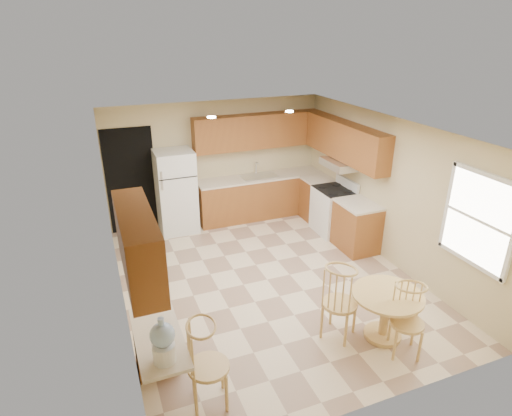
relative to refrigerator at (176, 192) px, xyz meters
name	(u,v)px	position (x,y,z in m)	size (l,w,h in m)	color
floor	(267,280)	(0.95, -2.40, -0.83)	(5.50, 5.50, 0.00)	beige
ceiling	(269,129)	(0.95, -2.40, 1.67)	(4.50, 5.50, 0.02)	white
wall_back	(216,161)	(0.95, 0.35, 0.42)	(4.50, 0.02, 2.50)	#C7B286
wall_front	(377,313)	(0.95, -5.15, 0.42)	(4.50, 0.02, 2.50)	#C7B286
wall_left	(115,234)	(-1.30, -2.40, 0.42)	(0.02, 5.50, 2.50)	#C7B286
wall_right	(389,191)	(3.20, -2.40, 0.42)	(0.02, 5.50, 2.50)	#C7B286
doorway	(131,181)	(-0.80, 0.34, 0.22)	(0.90, 0.02, 2.10)	black
base_cab_back	(261,197)	(1.83, 0.05, -0.40)	(2.75, 0.60, 0.87)	#955626
counter_back	(261,177)	(1.83, 0.05, 0.06)	(2.75, 0.63, 0.04)	beige
base_cab_right_a	(318,200)	(2.90, -0.54, -0.40)	(0.60, 0.59, 0.87)	#955626
counter_right_a	(319,179)	(2.90, -0.54, 0.06)	(0.63, 0.59, 0.04)	beige
base_cab_right_b	(356,227)	(2.90, -2.00, -0.40)	(0.60, 0.80, 0.87)	#955626
counter_right_b	(359,204)	(2.90, -2.00, 0.06)	(0.63, 0.80, 0.04)	beige
upper_cab_back	(258,131)	(1.83, 0.19, 1.02)	(2.75, 0.33, 0.70)	#955626
upper_cab_right	(345,141)	(3.04, -1.19, 1.02)	(0.33, 2.42, 0.70)	#955626
upper_cab_left	(138,244)	(-1.13, -4.00, 1.02)	(0.33, 1.40, 0.70)	#955626
sink	(260,176)	(1.80, 0.05, 0.08)	(0.78, 0.44, 0.01)	silver
range_hood	(340,164)	(2.95, -1.22, 0.59)	(0.50, 0.76, 0.14)	silver
desk_pedestal	(156,344)	(-1.05, -3.72, -0.47)	(0.48, 0.42, 0.72)	#955626
desk_top	(158,337)	(-1.05, -4.10, -0.08)	(0.50, 1.20, 0.04)	beige
window	(479,220)	(3.18, -4.25, 0.67)	(0.06, 1.12, 1.30)	white
can_light_a	(211,117)	(0.45, -1.20, 1.65)	(0.14, 0.14, 0.02)	white
can_light_b	(289,111)	(1.85, -1.20, 1.65)	(0.14, 0.14, 0.02)	white
refrigerator	(176,192)	(0.00, 0.00, 0.00)	(0.73, 0.71, 1.66)	white
stove	(333,210)	(2.88, -1.22, -0.36)	(0.65, 0.76, 1.09)	white
dining_table	(386,309)	(1.85, -4.25, -0.39)	(0.92, 0.92, 0.68)	#DCB56E
chair_table_a	(345,299)	(1.30, -4.10, -0.19)	(0.47, 0.58, 1.05)	#DCB56E
chair_table_b	(413,319)	(1.90, -4.69, -0.25)	(0.42, 0.48, 0.96)	#DCB56E
chair_desk	(211,363)	(-0.60, -4.55, -0.20)	(0.46, 0.59, 1.03)	#DCB56E
water_crock	(163,342)	(-1.05, -4.50, 0.17)	(0.25, 0.25, 0.51)	white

